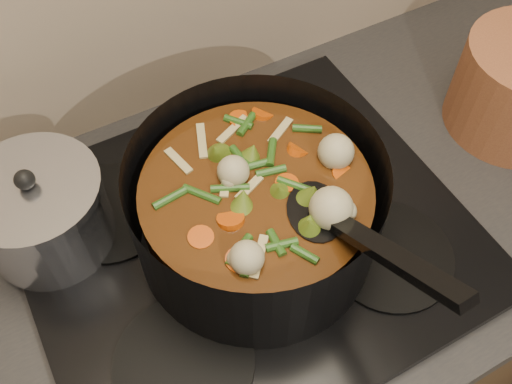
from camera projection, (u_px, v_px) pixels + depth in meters
counter at (250, 350)px, 1.21m from camera, size 2.64×0.64×0.91m
stovetop at (247, 237)px, 0.84m from camera, size 0.62×0.54×0.03m
stockpot at (256, 210)px, 0.76m from camera, size 0.37×0.47×0.24m
saucepan at (43, 212)px, 0.78m from camera, size 0.18×0.18×0.15m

